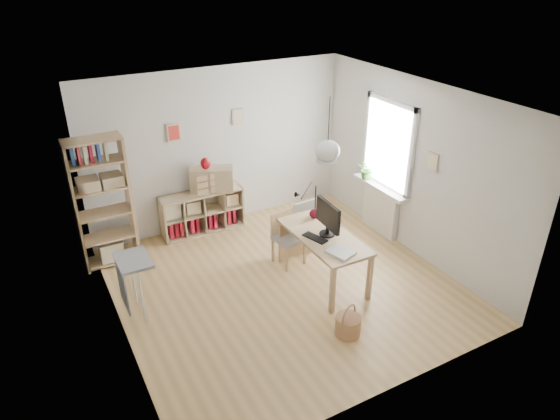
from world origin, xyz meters
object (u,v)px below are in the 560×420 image
tall_bookshelf (101,198)px  drawer_chest (212,179)px  storage_chest (316,227)px  monitor (328,217)px  desk (323,241)px  cube_shelf (200,214)px  chair (286,235)px

tall_bookshelf → drawer_chest: (1.79, 0.24, -0.17)m
storage_chest → monitor: 1.45m
desk → cube_shelf: bearing=114.6°
tall_bookshelf → chair: tall_bookshelf is taller
tall_bookshelf → desk: bearing=-37.0°
tall_bookshelf → drawer_chest: 1.82m
drawer_chest → tall_bookshelf: bearing=-148.9°
storage_chest → drawer_chest: bearing=136.4°
cube_shelf → tall_bookshelf: 1.77m
storage_chest → drawer_chest: drawer_chest is taller
cube_shelf → drawer_chest: size_ratio=2.00×
cube_shelf → drawer_chest: drawer_chest is taller
chair → drawer_chest: bearing=102.1°
tall_bookshelf → cube_shelf: bearing=10.2°
monitor → drawer_chest: 2.36m
cube_shelf → drawer_chest: bearing=-10.2°
desk → storage_chest: bearing=61.8°
monitor → chair: bearing=114.7°
desk → storage_chest: size_ratio=2.16×
desk → monitor: bearing=-10.0°
storage_chest → desk: bearing=-122.4°
cube_shelf → monitor: monitor is taller
chair → monitor: (0.27, -0.68, 0.56)m
tall_bookshelf → storage_chest: tall_bookshelf is taller
cube_shelf → monitor: bearing=-64.4°
desk → tall_bookshelf: bearing=143.0°
storage_chest → cube_shelf: bearing=139.7°
chair → drawer_chest: size_ratio=1.17×
storage_chest → monitor: monitor is taller
desk → drawer_chest: drawer_chest is taller
desk → chair: 0.73m
cube_shelf → chair: (0.81, -1.56, 0.17)m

